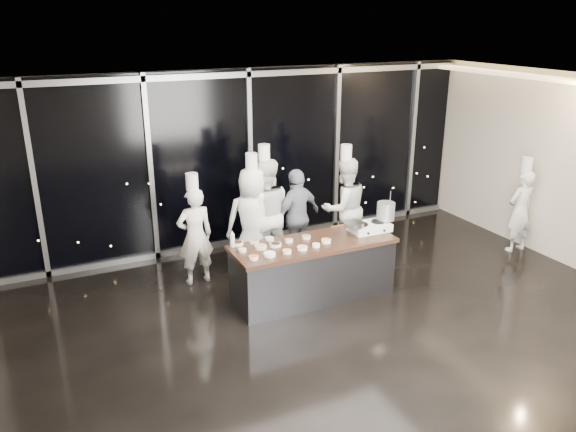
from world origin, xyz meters
name	(u,v)px	position (x,y,z in m)	size (l,w,h in m)	color
ground	(342,324)	(0.00, 0.00, 0.00)	(9.00, 9.00, 0.00)	black
room_shell	(360,166)	(0.18, 0.00, 2.25)	(9.02, 7.02, 3.21)	beige
window_wall	(249,159)	(0.00, 3.43, 1.60)	(8.90, 0.11, 3.20)	black
demo_counter	(313,270)	(0.00, 0.90, 0.45)	(2.46, 0.86, 0.90)	#38383D
stove	(369,227)	(1.00, 0.94, 0.96)	(0.62, 0.41, 0.14)	white
frying_pan	(353,224)	(0.69, 0.93, 1.07)	(0.56, 0.32, 0.05)	gray
stock_pot	(386,211)	(1.29, 0.95, 1.18)	(0.28, 0.28, 0.28)	#B9B9BB
prep_bowls	(276,246)	(-0.58, 0.95, 0.93)	(1.37, 0.73, 0.05)	white
squeeze_bottle	(232,239)	(-1.14, 1.24, 1.02)	(0.07, 0.07, 0.25)	silver
chef_far_left	(195,235)	(-1.44, 2.15, 0.81)	(0.59, 0.40, 1.80)	white
chef_left	(253,219)	(-0.45, 2.19, 0.90)	(0.98, 0.76, 2.01)	white
chef_center	(265,213)	(-0.20, 2.25, 0.95)	(1.06, 0.90, 2.12)	white
guest	(297,216)	(0.37, 2.20, 0.83)	(1.05, 0.70, 1.66)	#131A34
chef_right	(344,208)	(1.22, 2.07, 0.90)	(0.87, 0.68, 2.01)	white
chef_side	(520,210)	(4.20, 0.94, 0.78)	(0.57, 0.39, 1.74)	white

